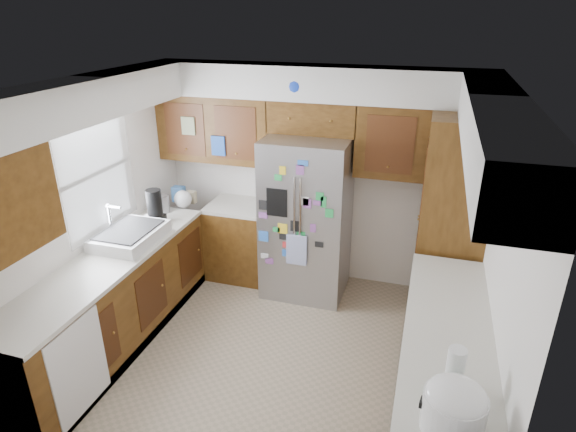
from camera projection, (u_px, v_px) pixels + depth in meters
The scene contains 12 objects.
floor at pixel (273, 352), 4.61m from camera, with size 3.60×3.60×0.00m, color tan.
room_shell at pixel (272, 157), 4.23m from camera, with size 3.64×3.24×2.52m.
left_counter_run at pixel (145, 290), 4.82m from camera, with size 1.36×3.20×0.92m.
right_counter_run at pixel (441, 385), 3.62m from camera, with size 0.63×2.25×0.92m.
pantry at pixel (451, 221), 4.79m from camera, with size 0.60×0.90×2.15m, color #40260C.
fridge at pixel (307, 218), 5.31m from camera, with size 0.90×0.79×1.80m.
bridge_cabinet at pixel (314, 117), 5.08m from camera, with size 0.96×0.34×0.35m, color #40260C.
fridge_top_items at pixel (312, 87), 4.93m from camera, with size 0.63×0.38×0.31m.
sink_assembly at pixel (130, 235), 4.70m from camera, with size 0.52×0.70×0.37m.
left_counter_clutter at pixel (169, 202), 5.32m from camera, with size 0.31×0.78×0.38m.
rice_cooker at pixel (454, 406), 2.57m from camera, with size 0.35×0.34×0.30m.
paper_towel at pixel (456, 366), 2.90m from camera, with size 0.11×0.11×0.25m, color white.
Camera 1 is at (1.21, -3.50, 3.03)m, focal length 30.00 mm.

